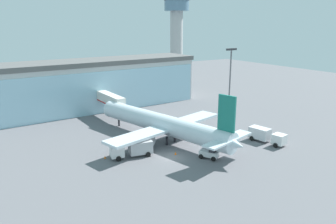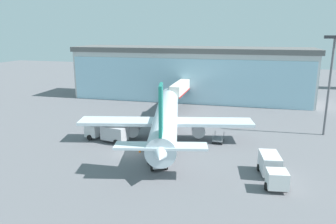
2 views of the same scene
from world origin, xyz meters
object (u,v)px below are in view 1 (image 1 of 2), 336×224
object	(u,v)px
safety_cone_nose	(176,153)
airplane	(163,124)
catering_truck	(133,149)
fuel_truck	(266,135)
jet_bridge	(109,99)
safety_cone_wingtip	(105,157)
apron_light_mast	(230,75)
pushback_tug	(210,153)
baggage_cart	(197,131)
control_tower	(177,30)

from	to	relation	value
safety_cone_nose	airplane	bearing A→B (deg)	75.63
catering_truck	fuel_truck	distance (m)	26.07
jet_bridge	airplane	xyz separation A→B (m)	(2.74, -21.20, -1.27)
airplane	safety_cone_wingtip	distance (m)	13.66
apron_light_mast	airplane	distance (m)	27.70
fuel_truck	pushback_tug	size ratio (longest dim) A/B	2.04
pushback_tug	airplane	bearing A→B (deg)	-18.61
pushback_tug	safety_cone_nose	distance (m)	6.11
airplane	safety_cone_nose	world-z (taller)	airplane
jet_bridge	fuel_truck	distance (m)	37.82
airplane	safety_cone_wingtip	bearing A→B (deg)	85.46
jet_bridge	fuel_truck	bearing A→B (deg)	-151.48
safety_cone_nose	apron_light_mast	bearing A→B (deg)	31.18
safety_cone_wingtip	jet_bridge	bearing A→B (deg)	66.18
airplane	catering_truck	world-z (taller)	airplane
airplane	baggage_cart	distance (m)	9.07
catering_truck	safety_cone_nose	xyz separation A→B (m)	(6.72, -3.24, -1.19)
safety_cone_wingtip	pushback_tug	bearing A→B (deg)	-31.28
control_tower	apron_light_mast	size ratio (longest dim) A/B	1.93
fuel_truck	safety_cone_wingtip	world-z (taller)	fuel_truck
fuel_truck	baggage_cart	xyz separation A→B (m)	(-7.90, 11.66, -0.97)
pushback_tug	safety_cone_nose	world-z (taller)	pushback_tug
apron_light_mast	baggage_cart	bearing A→B (deg)	-152.34
safety_cone_nose	safety_cone_wingtip	xyz separation A→B (m)	(-11.25, 4.95, 0.00)
catering_truck	fuel_truck	xyz separation A→B (m)	(25.04, -7.25, 0.00)
control_tower	fuel_truck	distance (m)	78.64
jet_bridge	pushback_tug	distance (m)	33.42
catering_truck	safety_cone_nose	distance (m)	7.56
fuel_truck	safety_cone_nose	bearing A→B (deg)	-112.65
apron_light_mast	safety_cone_nose	size ratio (longest dim) A/B	30.05
catering_truck	pushback_tug	world-z (taller)	catering_truck
apron_light_mast	pushback_tug	distance (m)	32.29
jet_bridge	control_tower	distance (m)	62.06
jet_bridge	safety_cone_nose	distance (m)	28.76
apron_light_mast	jet_bridge	bearing A→B (deg)	156.86
safety_cone_nose	safety_cone_wingtip	distance (m)	12.29
jet_bridge	apron_light_mast	distance (m)	30.94
pushback_tug	safety_cone_nose	bearing A→B (deg)	13.42
pushback_tug	safety_cone_wingtip	size ratio (longest dim) A/B	6.74
safety_cone_nose	catering_truck	bearing A→B (deg)	154.22
fuel_truck	safety_cone_wingtip	xyz separation A→B (m)	(-29.58, 8.95, -1.19)
airplane	fuel_truck	xyz separation A→B (m)	(16.48, -11.21, -1.96)
jet_bridge	apron_light_mast	world-z (taller)	apron_light_mast
catering_truck	pushback_tug	xyz separation A→B (m)	(10.88, -7.66, -0.49)
jet_bridge	apron_light_mast	bearing A→B (deg)	-115.30
apron_light_mast	baggage_cart	distance (m)	21.11
baggage_cart	safety_cone_nose	xyz separation A→B (m)	(-10.42, -7.66, -0.23)
jet_bridge	airplane	size ratio (longest dim) A/B	0.38
catering_truck	pushback_tug	distance (m)	13.32
apron_light_mast	fuel_truck	size ratio (longest dim) A/B	2.18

